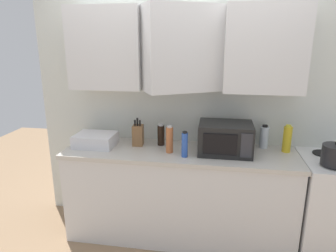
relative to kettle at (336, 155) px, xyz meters
name	(u,v)px	position (x,y,z in m)	size (l,w,h in m)	color
wall_back_with_cabinets	(183,76)	(-1.30, 0.39, 0.58)	(3.04, 0.62, 2.60)	silver
counter_run	(179,193)	(-1.30, 0.16, -0.55)	(2.17, 0.63, 0.90)	silver
kettle	(336,155)	(0.00, 0.00, 0.00)	(0.22, 0.22, 0.20)	black
microwave	(225,138)	(-0.88, 0.17, 0.04)	(0.48, 0.37, 0.28)	black
dish_rack	(96,140)	(-2.13, 0.16, -0.04)	(0.38, 0.30, 0.12)	silver
knife_block	(138,135)	(-1.73, 0.25, 0.01)	(0.11, 0.13, 0.28)	brown
bottle_clear_tall	(264,137)	(-0.52, 0.37, 0.01)	(0.08, 0.08, 0.23)	silver
bottle_soy_dark	(161,135)	(-1.50, 0.29, 0.01)	(0.07, 0.07, 0.22)	black
bottle_spice_jar	(169,140)	(-1.39, 0.10, 0.03)	(0.07, 0.07, 0.25)	#BC6638
bottle_blue_cleaner	(185,144)	(-1.24, 0.01, 0.02)	(0.05, 0.05, 0.23)	#2D56B7
bottle_yellow_mustard	(287,139)	(-0.32, 0.29, 0.03)	(0.08, 0.08, 0.26)	gold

